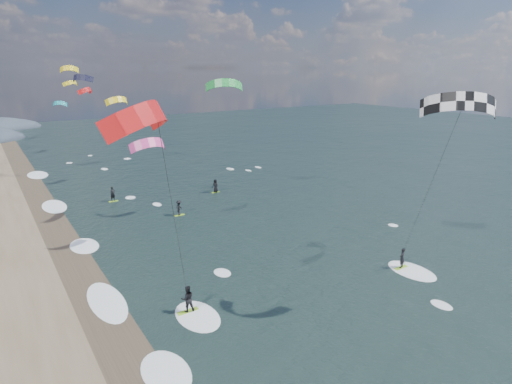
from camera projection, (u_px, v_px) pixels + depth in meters
ground at (390, 363)px, 23.45m from camera, size 260.00×260.00×0.00m
wet_sand_strip at (118, 342)px, 25.23m from camera, size 3.00×240.00×0.00m
kitesurfer_near_a at (450, 145)px, 25.85m from camera, size 7.71×9.40×14.81m
kitesurfer_near_b at (171, 190)px, 20.87m from camera, size 7.14×9.34×14.80m
far_kitesurfers at (177, 197)px, 50.47m from camera, size 13.35×10.01×1.84m
bg_kite_field at (106, 96)px, 63.31m from camera, size 12.80×71.82×9.33m
shoreline_surf at (116, 301)px, 29.68m from camera, size 2.40×79.40×0.11m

